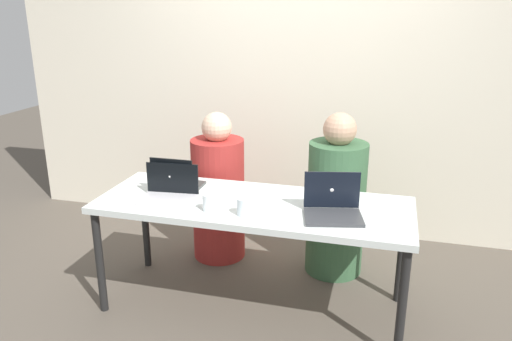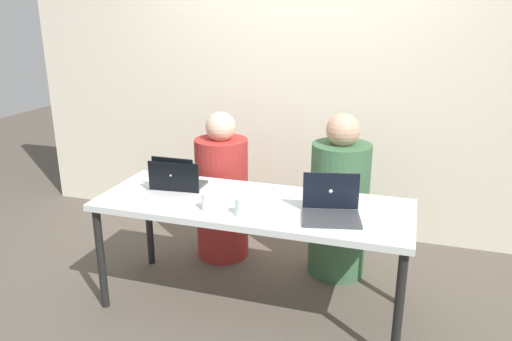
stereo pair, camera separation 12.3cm
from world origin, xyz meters
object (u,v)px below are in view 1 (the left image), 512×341
Objects in this scene: laptop_front_left at (169,192)px; water_glass_left at (208,204)px; person_on_left at (218,194)px; laptop_back_left at (177,182)px; water_glass_center at (242,208)px; laptop_front_right at (333,207)px; person_on_right at (336,203)px.

laptop_front_left is 0.31m from water_glass_left.
laptop_back_left is (-0.09, -0.52, 0.27)m from person_on_left.
water_glass_center is at bearing -2.81° from water_glass_left.
laptop_front_right is at bearing 14.30° from water_glass_center.
person_on_right is at bearing 30.41° from laptop_front_left.
person_on_right reaches higher than laptop_back_left.
person_on_right is 11.83× the size of water_glass_left.
person_on_left reaches higher than water_glass_center.
laptop_back_left reaches higher than laptop_front_left.
person_on_right reaches higher than water_glass_left.
person_on_left is 0.87m from water_glass_left.
water_glass_center is at bearing -19.08° from laptop_front_left.
water_glass_center is at bearing 104.30° from person_on_left.
laptop_front_right is 0.71m from water_glass_left.
water_glass_left is at bearing 177.19° from water_glass_center.
laptop_front_right reaches higher than laptop_front_left.
laptop_front_left is (-0.95, -0.69, 0.24)m from person_on_right.
water_glass_center is (0.21, -0.01, 0.00)m from water_glass_left.
laptop_front_right is (1.02, -0.17, 0.00)m from laptop_back_left.
water_glass_left is (0.32, -0.28, -0.01)m from laptop_back_left.
person_on_left is 0.96m from water_glass_center.
laptop_front_right is (1.00, 0.01, 0.00)m from laptop_front_left.
water_glass_left is at bearing -26.17° from laptop_front_left.
laptop_front_right reaches higher than water_glass_center.
laptop_back_left is 0.17m from laptop_front_left.
laptop_back_left is 0.77× the size of laptop_front_right.
water_glass_center is (0.53, -0.29, -0.01)m from laptop_back_left.
laptop_back_left is at bearing 157.84° from laptop_front_right.
person_on_left is 3.08× the size of laptop_front_right.
person_on_right is 0.73m from laptop_front_right.
water_glass_left is (-0.66, -0.80, 0.24)m from person_on_right.
laptop_front_left is at bearing 166.67° from water_glass_center.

